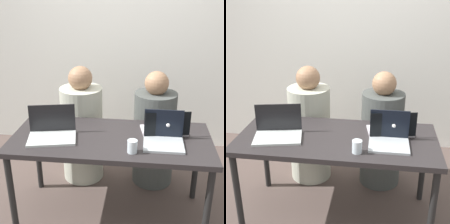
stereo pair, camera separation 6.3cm
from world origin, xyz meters
The scene contains 9 objects.
ground_plane centered at (0.00, 0.00, 0.00)m, with size 12.00×12.00×0.00m, color #52433D.
back_wall centered at (0.00, 1.40, 1.19)m, with size 4.50×0.10×2.38m, color silver.
desk centered at (0.00, 0.00, 0.66)m, with size 1.54×0.70×0.73m.
person_on_left centered at (-0.35, 0.55, 0.51)m, with size 0.42×0.42×1.14m.
person_on_right centered at (0.35, 0.55, 0.50)m, with size 0.48×0.48×1.12m.
laptop_back_right centered at (0.41, 0.11, 0.78)m, with size 0.38×0.28×0.21m.
laptop_front_right centered at (0.40, -0.06, 0.78)m, with size 0.29×0.28×0.23m.
laptop_front_left centered at (-0.45, -0.05, 0.78)m, with size 0.40×0.32×0.24m.
water_glass_right centered at (0.18, -0.22, 0.77)m, with size 0.07×0.07×0.09m.
Camera 1 is at (0.26, -2.14, 1.82)m, focal length 50.00 mm.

